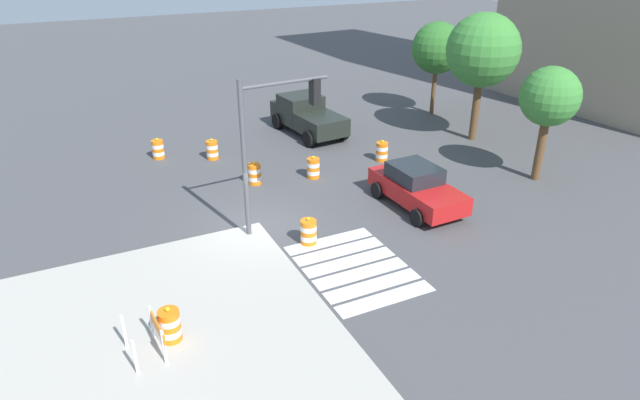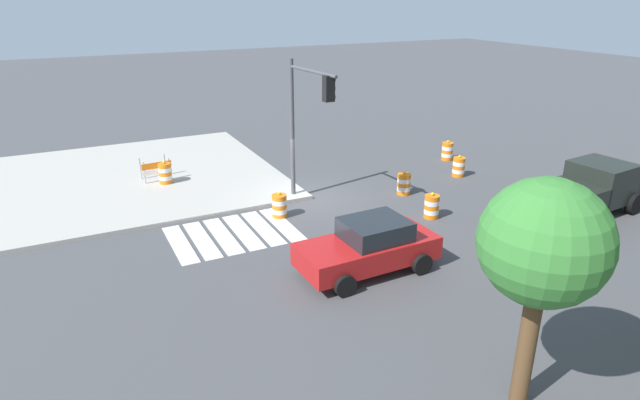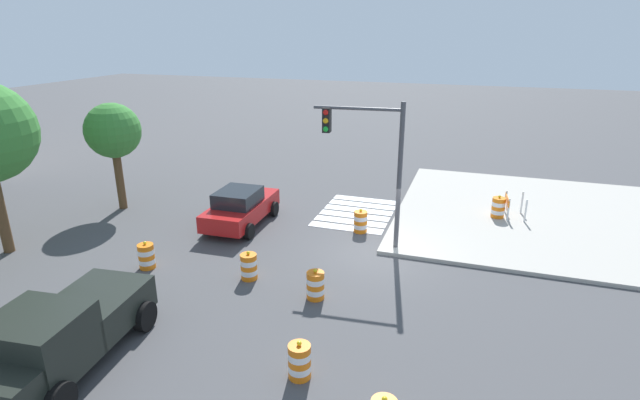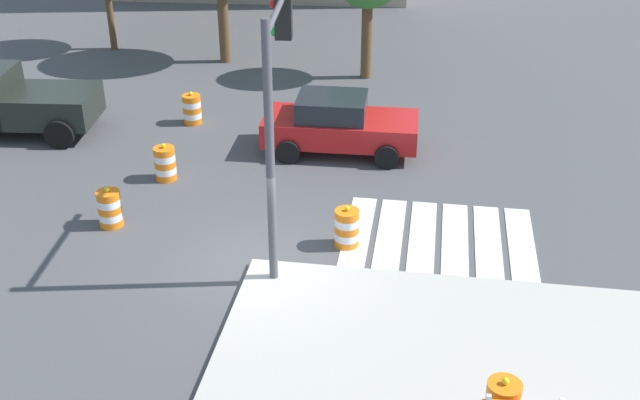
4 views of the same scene
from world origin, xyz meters
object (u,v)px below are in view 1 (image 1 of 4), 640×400
Objects in this scene: pickup_truck at (306,115)px; street_tree_streetside_near at (550,98)px; traffic_barrel_median_near at (255,174)px; street_tree_streetside_far at (437,48)px; traffic_barrel_median_far at (158,149)px; street_tree_streetside_mid at (483,51)px; traffic_light_pole at (274,127)px; construction_barricade at (152,334)px; traffic_barrel_near_corner at (212,150)px; traffic_barrel_on_sidewalk at (170,325)px; sports_car at (417,187)px; traffic_barrel_crosswalk_end at (382,151)px; traffic_barrel_far_curb at (313,168)px; traffic_barrel_lane_center at (309,232)px.

street_tree_streetside_near reaches higher than pickup_truck.
traffic_barrel_median_near is 14.40m from street_tree_streetside_far.
traffic_barrel_median_far is 0.16× the size of street_tree_streetside_mid.
construction_barricade is at bearing -47.66° from traffic_light_pole.
traffic_barrel_near_corner is at bearing -103.90° from street_tree_streetside_mid.
traffic_barrel_on_sidewalk is 0.79× the size of construction_barricade.
pickup_truck reaches higher than traffic_barrel_median_far.
traffic_barrel_median_far is at bearing -87.15° from pickup_truck.
sports_car is 4.88m from traffic_barrel_crosswalk_end.
traffic_barrel_near_corner is 1.00× the size of traffic_barrel_crosswalk_end.
sports_car is 6.87m from street_tree_streetside_near.
traffic_barrel_near_corner is at bearing 62.37° from traffic_barrel_median_far.
street_tree_streetside_mid reaches higher than street_tree_streetside_near.
traffic_barrel_crosswalk_end and traffic_barrel_far_curb have the same top height.
construction_barricade is 17.99m from street_tree_streetside_near.
traffic_barrel_on_sidewalk is 20.32m from street_tree_streetside_mid.
traffic_barrel_crosswalk_end is 1.00× the size of traffic_barrel_median_far.
traffic_barrel_near_corner and traffic_barrel_lane_center have the same top height.
traffic_barrel_on_sidewalk is at bearing -77.00° from street_tree_streetside_near.
street_tree_streetside_far reaches higher than traffic_barrel_far_curb.
traffic_light_pole is at bearing -55.86° from street_tree_streetside_far.
street_tree_streetside_near is at bearing 103.54° from construction_barricade.
traffic_barrel_on_sidewalk is (8.28, -8.04, 0.15)m from traffic_barrel_far_curb.
traffic_barrel_median_near and traffic_barrel_median_far have the same top height.
traffic_barrel_lane_center is at bearing -63.77° from street_tree_streetside_mid.
street_tree_streetside_mid is (-4.60, 12.84, 0.65)m from traffic_light_pole.
street_tree_streetside_near is at bearing 103.00° from traffic_barrel_on_sidewalk.
traffic_barrel_crosswalk_end is (-4.68, 1.33, -0.36)m from sports_car.
traffic_barrel_median_near is (5.23, -4.83, -0.52)m from pickup_truck.
traffic_barrel_crosswalk_end is at bearing 96.20° from traffic_barrel_far_curb.
construction_barricade reaches higher than traffic_barrel_near_corner.
traffic_barrel_median_far is (0.40, -7.96, -0.52)m from pickup_truck.
traffic_light_pole is 0.86× the size of street_tree_streetside_mid.
construction_barricade reaches higher than traffic_barrel_far_curb.
traffic_light_pole reaches higher than traffic_barrel_lane_center.
pickup_truck reaches higher than sports_car.
traffic_barrel_on_sidewalk is at bearing 119.73° from construction_barricade.
pickup_truck reaches higher than traffic_barrel_far_curb.
traffic_barrel_lane_center is at bearing 21.97° from traffic_light_pole.
street_tree_streetside_far is (-5.09, 13.04, 3.38)m from traffic_barrel_median_near.
traffic_barrel_crosswalk_end and traffic_barrel_lane_center have the same top height.
pickup_truck is 11.29m from traffic_light_pole.
street_tree_streetside_far is at bearing 111.31° from traffic_barrel_median_near.
pickup_truck reaches higher than construction_barricade.
street_tree_streetside_near is (-0.71, 11.32, 3.19)m from traffic_barrel_lane_center.
street_tree_streetside_near reaches higher than construction_barricade.
traffic_barrel_median_near is 5.47m from traffic_light_pole.
traffic_barrel_median_far is at bearing -164.63° from traffic_light_pole.
street_tree_streetside_mid is (-6.04, 12.26, 4.10)m from traffic_barrel_lane_center.
sports_car is 12.59m from traffic_barrel_median_far.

